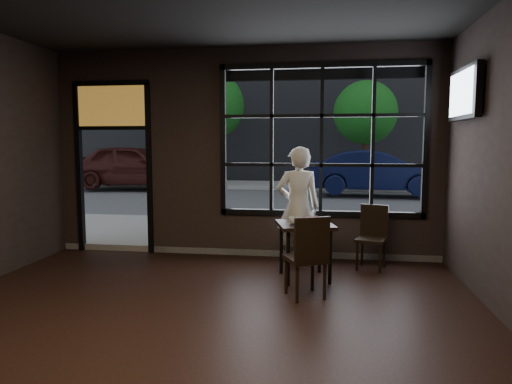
% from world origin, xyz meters
% --- Properties ---
extents(floor, '(6.00, 7.00, 0.02)m').
position_xyz_m(floor, '(0.00, 0.00, -0.01)').
color(floor, black).
rests_on(floor, ground).
extents(window_frame, '(3.06, 0.12, 2.28)m').
position_xyz_m(window_frame, '(1.20, 3.50, 1.80)').
color(window_frame, black).
rests_on(window_frame, ground).
extents(stained_transom, '(1.20, 0.06, 0.70)m').
position_xyz_m(stained_transom, '(-2.10, 3.50, 2.35)').
color(stained_transom, orange).
rests_on(stained_transom, ground).
extents(street_asphalt, '(60.00, 41.00, 0.04)m').
position_xyz_m(street_asphalt, '(0.00, 24.00, -0.02)').
color(street_asphalt, '#545456').
rests_on(street_asphalt, ground).
extents(building_across, '(28.00, 12.00, 15.00)m').
position_xyz_m(building_across, '(0.00, 23.00, 7.50)').
color(building_across, '#5B5956').
rests_on(building_across, ground).
extents(cafe_table, '(0.83, 0.83, 0.74)m').
position_xyz_m(cafe_table, '(1.01, 2.40, 0.37)').
color(cafe_table, black).
rests_on(cafe_table, floor).
extents(chair_near, '(0.55, 0.55, 0.96)m').
position_xyz_m(chair_near, '(1.04, 1.70, 0.48)').
color(chair_near, black).
rests_on(chair_near, floor).
extents(chair_window, '(0.48, 0.48, 0.89)m').
position_xyz_m(chair_window, '(1.91, 2.99, 0.45)').
color(chair_window, black).
rests_on(chair_window, floor).
extents(man, '(0.69, 0.51, 1.71)m').
position_xyz_m(man, '(0.88, 3.03, 0.86)').
color(man, silver).
rests_on(man, floor).
extents(hotdog, '(0.21, 0.17, 0.06)m').
position_xyz_m(hotdog, '(1.08, 2.54, 0.76)').
color(hotdog, tan).
rests_on(hotdog, cafe_table).
extents(cup, '(0.16, 0.16, 0.10)m').
position_xyz_m(cup, '(0.87, 2.31, 0.78)').
color(cup, silver).
rests_on(cup, cafe_table).
extents(tv, '(0.12, 1.08, 0.63)m').
position_xyz_m(tv, '(2.93, 2.55, 2.36)').
color(tv, black).
rests_on(tv, wall_right).
extents(navy_car, '(4.41, 1.70, 1.43)m').
position_xyz_m(navy_car, '(2.96, 11.91, 0.82)').
color(navy_car, black).
rests_on(navy_car, street_asphalt).
extents(maroon_car, '(4.88, 2.28, 1.62)m').
position_xyz_m(maroon_car, '(-5.79, 12.81, 0.91)').
color(maroon_car, '#371310').
rests_on(maroon_car, street_asphalt).
extents(tree_left, '(2.70, 2.70, 4.60)m').
position_xyz_m(tree_left, '(-3.25, 14.57, 3.24)').
color(tree_left, '#332114').
rests_on(tree_left, street_asphalt).
extents(tree_right, '(2.41, 2.41, 4.11)m').
position_xyz_m(tree_right, '(2.80, 14.50, 2.90)').
color(tree_right, '#332114').
rests_on(tree_right, street_asphalt).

